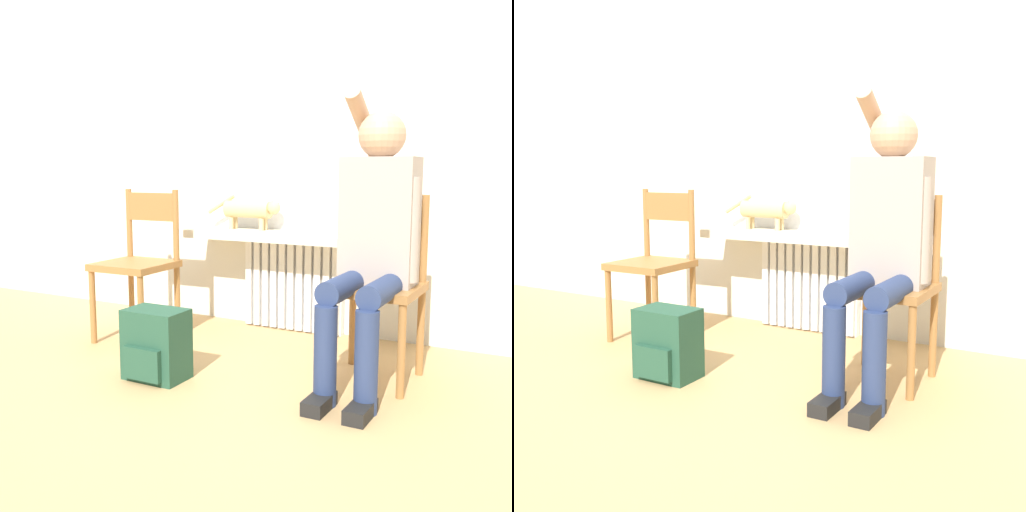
% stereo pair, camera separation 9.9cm
% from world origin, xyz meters
% --- Properties ---
extents(ground_plane, '(12.00, 12.00, 0.00)m').
position_xyz_m(ground_plane, '(0.00, 0.00, 0.00)').
color(ground_plane, tan).
extents(wall_with_window, '(7.00, 0.06, 2.70)m').
position_xyz_m(wall_with_window, '(0.00, 1.23, 1.35)').
color(wall_with_window, silver).
rests_on(wall_with_window, ground_plane).
extents(radiator, '(0.65, 0.08, 0.58)m').
position_xyz_m(radiator, '(-0.00, 1.15, 0.29)').
color(radiator, white).
rests_on(radiator, ground_plane).
extents(windowsill, '(1.29, 0.31, 0.05)m').
position_xyz_m(windowsill, '(0.00, 1.04, 0.60)').
color(windowsill, beige).
rests_on(windowsill, radiator).
extents(window_glass, '(1.24, 0.01, 1.17)m').
position_xyz_m(window_glass, '(0.00, 1.20, 1.21)').
color(window_glass, white).
rests_on(window_glass, windowsill).
extents(chair_left, '(0.41, 0.41, 0.88)m').
position_xyz_m(chair_left, '(-0.73, 0.55, 0.47)').
color(chair_left, '#9E6B38').
rests_on(chair_left, ground_plane).
extents(chair_right, '(0.40, 0.40, 0.88)m').
position_xyz_m(chair_right, '(0.73, 0.55, 0.47)').
color(chair_right, '#9E6B38').
rests_on(chair_right, ground_plane).
extents(person, '(0.36, 0.98, 1.38)m').
position_xyz_m(person, '(0.73, 0.45, 0.72)').
color(person, navy).
rests_on(person, ground_plane).
extents(cat, '(0.52, 0.11, 0.22)m').
position_xyz_m(cat, '(-0.27, 1.09, 0.75)').
color(cat, '#DBB77A').
rests_on(cat, windowsill).
extents(backpack, '(0.29, 0.22, 0.34)m').
position_xyz_m(backpack, '(-0.21, 0.03, 0.17)').
color(backpack, '#234C38').
rests_on(backpack, ground_plane).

